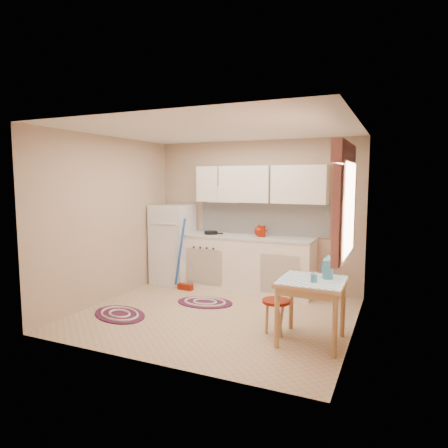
# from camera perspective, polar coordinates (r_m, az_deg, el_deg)

# --- Properties ---
(room_shell) EXTENTS (3.64, 3.60, 2.52)m
(room_shell) POSITION_cam_1_polar(r_m,az_deg,el_deg) (5.49, 1.32, 3.73)
(room_shell) COLOR tan
(room_shell) RESTS_ON ground
(fridge) EXTENTS (0.65, 0.60, 1.40)m
(fridge) POSITION_cam_1_polar(r_m,az_deg,el_deg) (7.20, -7.33, -2.84)
(fridge) COLOR silver
(fridge) RESTS_ON ground
(broom) EXTENTS (0.28, 0.13, 1.20)m
(broom) POSITION_cam_1_polar(r_m,az_deg,el_deg) (6.70, -5.61, -4.38)
(broom) COLOR blue
(broom) RESTS_ON ground
(base_cabinets) EXTENTS (2.25, 0.60, 0.88)m
(base_cabinets) POSITION_cam_1_polar(r_m,az_deg,el_deg) (6.70, 3.09, -5.76)
(base_cabinets) COLOR white
(base_cabinets) RESTS_ON ground
(countertop) EXTENTS (2.27, 0.62, 0.04)m
(countertop) POSITION_cam_1_polar(r_m,az_deg,el_deg) (6.62, 3.12, -1.87)
(countertop) COLOR #BCBAB2
(countertop) RESTS_ON base_cabinets
(frying_pan) EXTENTS (0.27, 0.27, 0.05)m
(frying_pan) POSITION_cam_1_polar(r_m,az_deg,el_deg) (6.81, -1.87, -1.25)
(frying_pan) COLOR black
(frying_pan) RESTS_ON countertop
(red_kettle) EXTENTS (0.21, 0.20, 0.18)m
(red_kettle) POSITION_cam_1_polar(r_m,az_deg,el_deg) (6.52, 5.05, -1.01)
(red_kettle) COLOR maroon
(red_kettle) RESTS_ON countertop
(red_canister) EXTENTS (0.13, 0.13, 0.16)m
(red_canister) POSITION_cam_1_polar(r_m,az_deg,el_deg) (6.51, 5.45, -1.14)
(red_canister) COLOR maroon
(red_canister) RESTS_ON countertop
(table) EXTENTS (0.72, 0.72, 0.72)m
(table) POSITION_cam_1_polar(r_m,az_deg,el_deg) (4.75, 12.33, -12.08)
(table) COLOR tan
(table) RESTS_ON ground
(stool) EXTENTS (0.44, 0.44, 0.42)m
(stool) POSITION_cam_1_polar(r_m,az_deg,el_deg) (4.95, 7.44, -13.02)
(stool) COLOR maroon
(stool) RESTS_ON ground
(coffee_pot) EXTENTS (0.19, 0.18, 0.30)m
(coffee_pot) POSITION_cam_1_polar(r_m,az_deg,el_deg) (4.70, 14.64, -5.90)
(coffee_pot) COLOR #296680
(coffee_pot) RESTS_ON table
(mug) EXTENTS (0.08, 0.08, 0.10)m
(mug) POSITION_cam_1_polar(r_m,az_deg,el_deg) (4.53, 12.73, -7.58)
(mug) COLOR #296680
(mug) RESTS_ON table
(rug_center) EXTENTS (0.91, 0.66, 0.02)m
(rug_center) POSITION_cam_1_polar(r_m,az_deg,el_deg) (6.12, -2.74, -11.13)
(rug_center) COLOR maroon
(rug_center) RESTS_ON ground
(rug_left) EXTENTS (1.03, 0.87, 0.02)m
(rug_left) POSITION_cam_1_polar(r_m,az_deg,el_deg) (5.79, -14.68, -12.38)
(rug_left) COLOR maroon
(rug_left) RESTS_ON ground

